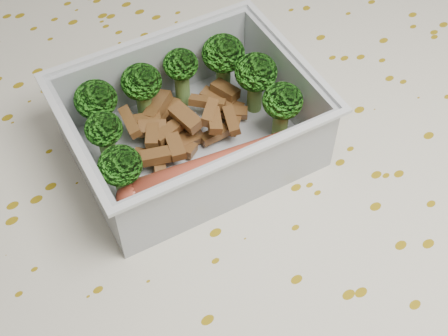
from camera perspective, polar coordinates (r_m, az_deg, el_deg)
dining_table at (r=0.55m, az=0.06°, el=-7.24°), size 1.40×0.90×0.75m
tablecloth at (r=0.51m, az=0.07°, el=-4.29°), size 1.46×0.96×0.19m
lunch_container at (r=0.48m, az=-3.00°, el=3.43°), size 0.20×0.17×0.06m
broccoli_florets at (r=0.48m, az=-3.89°, el=6.68°), size 0.17×0.12×0.05m
meat_pile at (r=0.49m, az=-3.68°, el=3.99°), size 0.11×0.08×0.03m
sausage at (r=0.46m, az=-0.29°, el=-0.01°), size 0.16×0.06×0.03m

